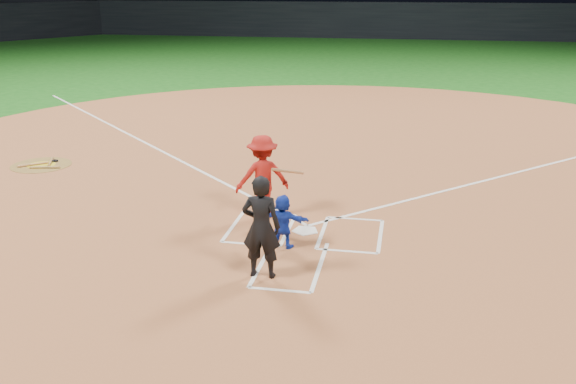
% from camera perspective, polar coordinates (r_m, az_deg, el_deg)
% --- Properties ---
extents(ground, '(120.00, 120.00, 0.00)m').
position_cam_1_polar(ground, '(13.70, 1.54, -3.53)').
color(ground, '#134F13').
rests_on(ground, ground).
extents(home_plate_dirt, '(28.00, 28.00, 0.01)m').
position_cam_1_polar(home_plate_dirt, '(19.35, 4.38, 3.02)').
color(home_plate_dirt, '#975631').
rests_on(home_plate_dirt, ground).
extents(stadium_wall_far, '(80.00, 1.20, 3.20)m').
position_cam_1_polar(stadium_wall_far, '(60.69, 9.04, 14.83)').
color(stadium_wall_far, black).
rests_on(stadium_wall_far, ground).
extents(home_plate, '(0.60, 0.60, 0.02)m').
position_cam_1_polar(home_plate, '(13.70, 1.55, -3.45)').
color(home_plate, white).
rests_on(home_plate, home_plate_dirt).
extents(on_deck_circle, '(1.70, 1.70, 0.01)m').
position_cam_1_polar(on_deck_circle, '(19.85, -21.08, 2.25)').
color(on_deck_circle, brown).
rests_on(on_deck_circle, home_plate_dirt).
extents(on_deck_logo, '(0.80, 0.80, 0.00)m').
position_cam_1_polar(on_deck_logo, '(19.85, -21.08, 2.27)').
color(on_deck_logo, gold).
rests_on(on_deck_logo, on_deck_circle).
extents(on_deck_bat_a, '(0.39, 0.80, 0.06)m').
position_cam_1_polar(on_deck_bat_a, '(19.97, -20.36, 2.53)').
color(on_deck_bat_a, olive).
rests_on(on_deck_bat_a, on_deck_circle).
extents(on_deck_bat_b, '(0.67, 0.60, 0.06)m').
position_cam_1_polar(on_deck_bat_b, '(19.86, -21.73, 2.29)').
color(on_deck_bat_b, '#A96D3E').
rests_on(on_deck_bat_b, on_deck_circle).
extents(on_deck_bat_c, '(0.83, 0.26, 0.06)m').
position_cam_1_polar(on_deck_bat_c, '(19.44, -20.79, 2.08)').
color(on_deck_bat_c, olive).
rests_on(on_deck_bat_c, on_deck_circle).
extents(bat_weight_donut, '(0.19, 0.19, 0.05)m').
position_cam_1_polar(bat_weight_donut, '(20.07, -20.02, 2.63)').
color(bat_weight_donut, black).
rests_on(bat_weight_donut, on_deck_circle).
extents(catcher, '(1.05, 0.44, 1.10)m').
position_cam_1_polar(catcher, '(12.69, -0.47, -2.62)').
color(catcher, '#1634B8').
rests_on(catcher, home_plate_dirt).
extents(umpire, '(0.69, 0.45, 1.89)m').
position_cam_1_polar(umpire, '(11.34, -2.39, -3.12)').
color(umpire, black).
rests_on(umpire, home_plate_dirt).
extents(chalk_markings, '(28.35, 17.32, 0.01)m').
position_cam_1_polar(chalk_markings, '(18.67, 4.13, 2.48)').
color(chalk_markings, white).
rests_on(chalk_markings, home_plate_dirt).
extents(batter_at_plate, '(1.61, 1.14, 1.87)m').
position_cam_1_polar(batter_at_plate, '(14.25, -2.28, 1.38)').
color(batter_at_plate, '#A61712').
rests_on(batter_at_plate, home_plate_dirt).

